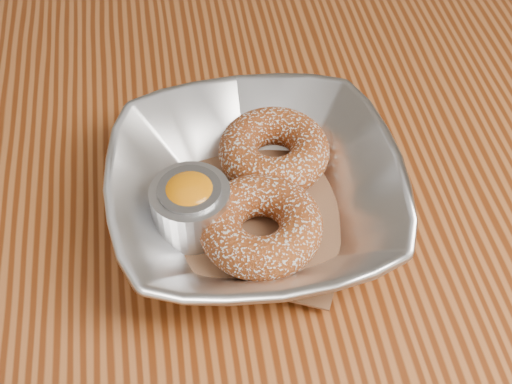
{
  "coord_description": "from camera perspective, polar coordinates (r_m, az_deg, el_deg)",
  "views": [
    {
      "loc": [
        0.02,
        -0.39,
        1.18
      ],
      "look_at": [
        0.07,
        -0.05,
        0.78
      ],
      "focal_mm": 50.0,
      "sensor_mm": 36.0,
      "label": 1
    }
  ],
  "objects": [
    {
      "name": "ramekin",
      "position": [
        0.52,
        -5.23,
        -1.06
      ],
      "size": [
        0.06,
        0.06,
        0.05
      ],
      "color": "silver",
      "rests_on": "table"
    },
    {
      "name": "parchment",
      "position": [
        0.55,
        -0.0,
        -1.45
      ],
      "size": [
        0.19,
        0.19,
        0.0
      ],
      "primitive_type": "cube",
      "rotation": [
        0.0,
        0.0,
        1.14
      ],
      "color": "brown",
      "rests_on": "table"
    },
    {
      "name": "serving_bowl",
      "position": [
        0.53,
        -0.0,
        -0.23
      ],
      "size": [
        0.22,
        0.22,
        0.05
      ],
      "primitive_type": "imported",
      "color": "silver",
      "rests_on": "table"
    },
    {
      "name": "donut_front",
      "position": [
        0.51,
        0.37,
        -2.73
      ],
      "size": [
        0.09,
        0.09,
        0.03
      ],
      "primitive_type": "torus",
      "rotation": [
        0.0,
        0.0,
        0.01
      ],
      "color": "brown",
      "rests_on": "parchment"
    },
    {
      "name": "table",
      "position": [
        0.66,
        -6.62,
        -5.05
      ],
      "size": [
        1.2,
        0.8,
        0.75
      ],
      "color": "brown",
      "rests_on": "ground_plane"
    },
    {
      "name": "donut_back",
      "position": [
        0.56,
        1.45,
        3.33
      ],
      "size": [
        0.11,
        0.11,
        0.03
      ],
      "primitive_type": "torus",
      "rotation": [
        0.0,
        0.0,
        -0.38
      ],
      "color": "brown",
      "rests_on": "parchment"
    }
  ]
}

